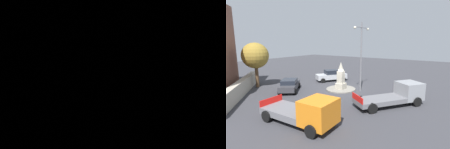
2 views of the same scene
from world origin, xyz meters
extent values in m
plane|color=#38383D|center=(0.00, 0.00, 0.00)|extent=(80.00, 80.00, 0.00)
cylinder|color=gray|center=(0.00, 0.00, 0.06)|extent=(3.50, 3.50, 0.12)
cube|color=#B2AA99|center=(0.00, 0.00, 0.46)|extent=(1.01, 1.01, 0.68)
cube|color=#B2AA99|center=(0.00, 0.00, 1.52)|extent=(0.71, 0.71, 1.43)
cone|color=#B2AA99|center=(0.00, 0.00, 2.78)|extent=(0.78, 0.78, 1.10)
cylinder|color=slate|center=(-0.75, 2.23, 3.87)|extent=(0.16, 0.16, 7.73)
cube|color=#B7BABF|center=(-3.21, -3.77, 0.67)|extent=(4.55, 3.82, 0.70)
cube|color=#1E232D|center=(-3.19, -3.78, 1.31)|extent=(2.33, 2.26, 0.59)
cylinder|color=black|center=(-1.48, -3.94, 0.32)|extent=(0.65, 0.54, 0.64)
cylinder|color=black|center=(-2.41, -5.32, 0.32)|extent=(0.65, 0.54, 0.64)
cylinder|color=black|center=(-4.01, -2.23, 0.32)|extent=(0.65, 0.54, 0.64)
cylinder|color=black|center=(-4.94, -3.61, 0.32)|extent=(0.65, 0.54, 0.64)
cube|color=#1E232D|center=(3.97, -4.50, 1.17)|extent=(2.59, 2.52, 0.48)
cube|color=gray|center=(0.30, 7.80, 1.20)|extent=(2.74, 2.76, 1.57)
cube|color=slate|center=(2.87, 5.96, 0.62)|extent=(4.75, 4.20, 0.40)
cube|color=red|center=(4.64, 4.69, 1.07)|extent=(1.17, 1.60, 0.50)
cylinder|color=black|center=(-0.35, 7.03, 0.42)|extent=(0.85, 0.72, 0.84)
cylinder|color=black|center=(0.82, 8.66, 0.42)|extent=(0.85, 0.72, 0.84)
cylinder|color=black|center=(3.36, 4.37, 0.42)|extent=(0.85, 0.72, 0.84)
cylinder|color=black|center=(4.53, 6.01, 0.42)|extent=(0.85, 0.72, 0.84)
camera|label=1|loc=(9.05, -12.59, 8.20)|focal=49.11mm
camera|label=2|loc=(17.15, 11.26, 5.75)|focal=28.30mm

